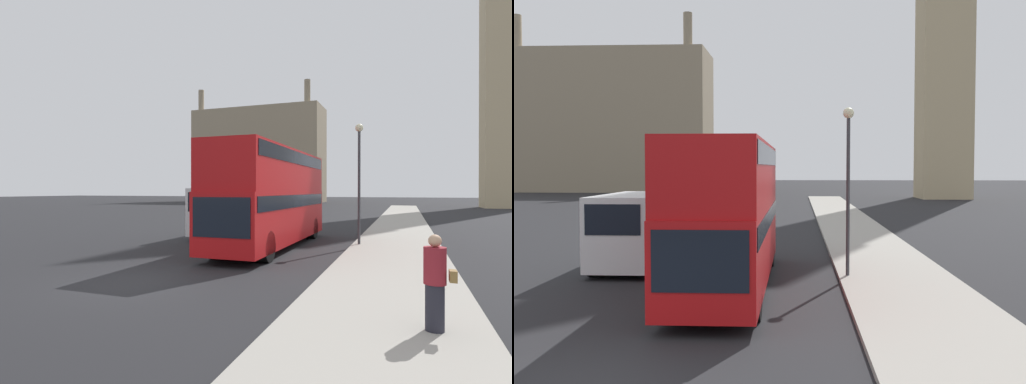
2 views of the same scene
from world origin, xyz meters
TOP-DOWN VIEW (x-y plane):
  - building_block_distant at (-24.40, 76.42)m, footprint 29.25×10.60m
  - red_double_decker_bus at (1.55, 8.09)m, footprint 2.45×10.97m
  - white_van at (-2.35, 11.15)m, footprint 2.19×5.09m
  - street_lamp at (5.30, 9.43)m, footprint 0.36×0.36m

SIDE VIEW (x-z plane):
  - white_van at x=-2.35m, z-range 0.09..2.82m
  - red_double_decker_bus at x=1.55m, z-range 0.25..4.70m
  - street_lamp at x=5.30m, z-range 1.04..6.57m
  - building_block_distant at x=-24.40m, z-range -2.28..23.36m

